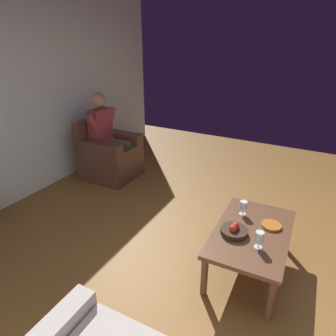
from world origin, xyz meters
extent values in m
plane|color=brown|center=(0.00, 0.00, 0.00)|extent=(7.15, 7.15, 0.00)
cube|color=silver|center=(0.00, -3.01, 1.33)|extent=(5.70, 0.06, 2.65)
cube|color=#523226|center=(-0.86, -2.34, 0.21)|extent=(0.73, 0.77, 0.42)
cube|color=#523226|center=(-0.86, -2.28, 0.47)|extent=(0.38, 0.65, 0.10)
cube|color=#523226|center=(-1.13, -2.34, 0.54)|extent=(0.19, 0.76, 0.24)
cube|color=#523226|center=(-0.59, -2.33, 0.54)|extent=(0.19, 0.76, 0.24)
cube|color=#523226|center=(-0.86, -2.66, 0.66)|extent=(0.72, 0.13, 0.49)
cube|color=#95363A|center=(-0.86, -2.49, 0.79)|extent=(0.36, 0.19, 0.54)
sphere|color=#A87A5B|center=(-0.86, -2.49, 1.20)|extent=(0.21, 0.21, 0.21)
cylinder|color=brown|center=(-0.97, -2.27, 0.53)|extent=(0.14, 0.43, 0.13)
cylinder|color=brown|center=(-0.97, -2.06, 0.26)|extent=(0.12, 0.12, 0.52)
cylinder|color=#95363A|center=(-1.07, -2.44, 0.91)|extent=(0.20, 0.09, 0.29)
cylinder|color=brown|center=(-0.76, -2.27, 0.53)|extent=(0.14, 0.43, 0.13)
cylinder|color=brown|center=(-0.76, -2.06, 0.26)|extent=(0.12, 0.12, 0.52)
cylinder|color=#95363A|center=(-0.65, -2.43, 0.91)|extent=(0.20, 0.09, 0.29)
cube|color=brown|center=(0.16, 0.09, 0.42)|extent=(1.08, 0.68, 0.04)
cylinder|color=brown|center=(-0.32, 0.35, 0.20)|extent=(0.06, 0.06, 0.40)
cylinder|color=brown|center=(0.64, 0.38, 0.20)|extent=(0.06, 0.06, 0.40)
cylinder|color=brown|center=(-0.31, -0.20, 0.20)|extent=(0.06, 0.06, 0.40)
cylinder|color=brown|center=(0.65, -0.17, 0.20)|extent=(0.06, 0.06, 0.40)
cylinder|color=silver|center=(-0.07, -0.07, 0.44)|extent=(0.07, 0.07, 0.01)
cylinder|color=silver|center=(-0.07, -0.07, 0.48)|extent=(0.01, 0.01, 0.07)
cylinder|color=silver|center=(-0.07, -0.07, 0.55)|extent=(0.07, 0.07, 0.07)
cylinder|color=#590C19|center=(-0.07, -0.07, 0.53)|extent=(0.06, 0.06, 0.03)
cylinder|color=silver|center=(0.37, 0.19, 0.44)|extent=(0.07, 0.07, 0.01)
cylinder|color=silver|center=(0.37, 0.19, 0.47)|extent=(0.01, 0.01, 0.06)
cylinder|color=silver|center=(0.37, 0.19, 0.55)|extent=(0.07, 0.07, 0.09)
cylinder|color=#590C19|center=(0.37, 0.19, 0.52)|extent=(0.06, 0.06, 0.04)
cylinder|color=#311E13|center=(0.28, -0.05, 0.46)|extent=(0.24, 0.24, 0.05)
sphere|color=red|center=(0.31, -0.05, 0.51)|extent=(0.07, 0.07, 0.07)
sphere|color=red|center=(0.26, -0.05, 0.51)|extent=(0.07, 0.07, 0.07)
cylinder|color=#B96825|center=(0.01, 0.23, 0.45)|extent=(0.18, 0.18, 0.02)
camera|label=1|loc=(2.50, 0.48, 2.08)|focal=32.02mm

